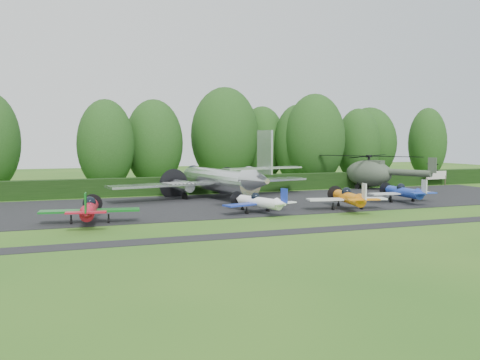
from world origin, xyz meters
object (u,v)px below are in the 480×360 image
object	(u,v)px
light_plane_red	(89,209)
helicopter	(369,171)
light_plane_orange	(349,198)
transport_plane	(220,180)
light_plane_white	(259,202)
light_plane_blue	(404,192)
sign_board	(436,176)

from	to	relation	value
light_plane_red	helicopter	world-z (taller)	helicopter
light_plane_red	light_plane_orange	bearing A→B (deg)	-8.50
transport_plane	light_plane_white	bearing A→B (deg)	-80.18
light_plane_blue	light_plane_orange	bearing A→B (deg)	-164.68
transport_plane	light_plane_red	size ratio (longest dim) A/B	3.01
transport_plane	light_plane_orange	bearing A→B (deg)	-46.06
light_plane_white	light_plane_blue	xyz separation A→B (m)	(16.39, 2.03, 0.07)
light_plane_white	light_plane_orange	bearing A→B (deg)	11.06
light_plane_blue	helicopter	world-z (taller)	helicopter
light_plane_white	helicopter	bearing A→B (deg)	53.23
transport_plane	helicopter	distance (m)	21.41
transport_plane	light_plane_white	xyz separation A→B (m)	(-0.18, -11.33, -1.05)
light_plane_white	light_plane_blue	bearing A→B (deg)	24.58
light_plane_white	light_plane_orange	distance (m)	8.25
light_plane_blue	helicopter	size ratio (longest dim) A/B	0.46
light_plane_orange	sign_board	xyz separation A→B (m)	(24.48, 17.35, 0.18)
light_plane_white	light_plane_blue	distance (m)	16.51
light_plane_orange	light_plane_white	bearing A→B (deg)	162.10
helicopter	sign_board	world-z (taller)	helicopter
light_plane_white	sign_board	bearing A→B (deg)	44.19
transport_plane	light_plane_blue	bearing A→B (deg)	-19.10
transport_plane	helicopter	world-z (taller)	transport_plane
light_plane_blue	helicopter	xyz separation A→B (m)	(4.84, 13.23, 1.22)
sign_board	light_plane_white	bearing A→B (deg)	-149.25
helicopter	sign_board	distance (m)	11.55
light_plane_blue	sign_board	bearing A→B (deg)	36.90
light_plane_orange	light_plane_blue	bearing A→B (deg)	8.42
light_plane_red	light_plane_blue	world-z (taller)	light_plane_red
transport_plane	light_plane_orange	xyz separation A→B (m)	(8.02, -12.25, -0.91)
light_plane_orange	light_plane_blue	world-z (taller)	light_plane_orange
light_plane_orange	light_plane_blue	distance (m)	8.70
light_plane_red	light_plane_white	xyz separation A→B (m)	(14.07, 0.93, -0.15)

